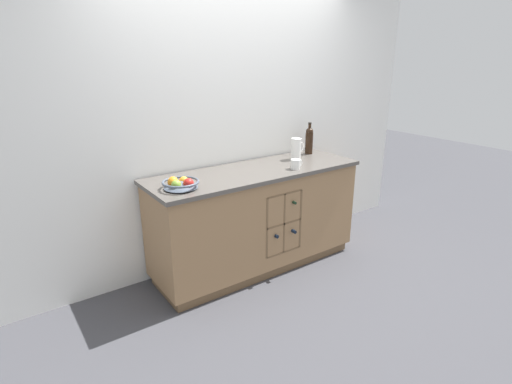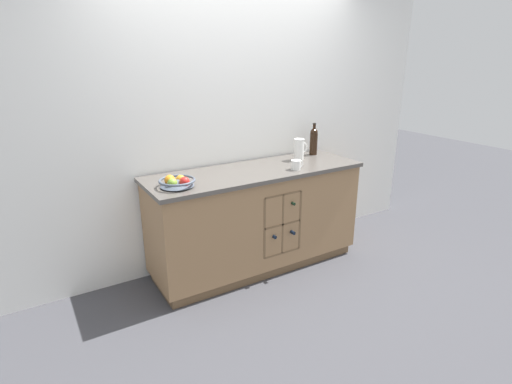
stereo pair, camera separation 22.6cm
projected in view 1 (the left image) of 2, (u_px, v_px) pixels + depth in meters
The scene contains 7 objects.
ground_plane at pixel (256, 265), 3.74m from camera, with size 14.00×14.00×0.00m, color #424247.
back_wall at pixel (233, 124), 3.61m from camera, with size 4.40×0.06×2.55m, color white.
kitchen_island at pixel (256, 218), 3.59m from camera, with size 1.93×0.65×0.93m.
fruit_bowl at pixel (181, 183), 2.94m from camera, with size 0.27×0.27×0.09m.
white_pitcher at pixel (296, 148), 3.77m from camera, with size 0.15×0.10×0.20m.
ceramic_mug at pixel (296, 164), 3.46m from camera, with size 0.12×0.08×0.08m.
standing_wine_bottle at pixel (309, 140), 3.96m from camera, with size 0.08×0.08×0.31m.
Camera 1 is at (-1.92, -2.71, 1.86)m, focal length 28.00 mm.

